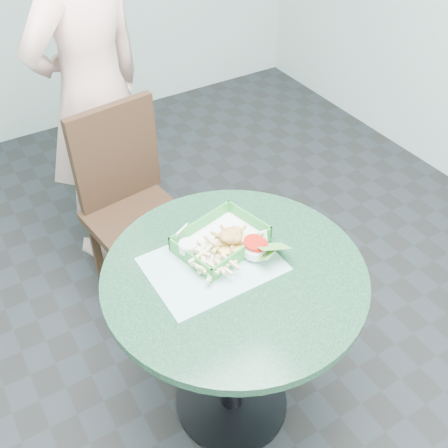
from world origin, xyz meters
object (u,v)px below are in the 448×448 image
crab_sandwich (230,245)px  sauce_ramekin (185,245)px  diner_person (89,68)px  dining_chair (129,197)px  food_basket (221,246)px  cafe_table (234,310)px

crab_sandwich → sauce_ramekin: crab_sandwich is taller
diner_person → crab_sandwich: size_ratio=17.08×
dining_chair → crab_sandwich: (0.06, -0.73, 0.27)m
food_basket → crab_sandwich: bearing=-73.4°
crab_sandwich → sauce_ramekin: bearing=150.1°
cafe_table → diner_person: size_ratio=0.42×
food_basket → sauce_ramekin: size_ratio=4.75×
cafe_table → sauce_ramekin: sauce_ramekin is taller
dining_chair → diner_person: bearing=78.7°
crab_sandwich → dining_chair: bearing=95.0°
cafe_table → crab_sandwich: size_ratio=7.21×
dining_chair → crab_sandwich: size_ratio=8.07×
cafe_table → dining_chair: 0.81m
cafe_table → diner_person: 1.23m
diner_person → sauce_ramekin: size_ratio=34.21×
dining_chair → crab_sandwich: bearing=-92.1°
food_basket → sauce_ramekin: sauce_ramekin is taller
crab_sandwich → sauce_ramekin: 0.14m
cafe_table → diner_person: (-0.01, 1.16, 0.40)m
cafe_table → food_basket: food_basket is taller
dining_chair → diner_person: diner_person is taller
sauce_ramekin → crab_sandwich: bearing=-29.9°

